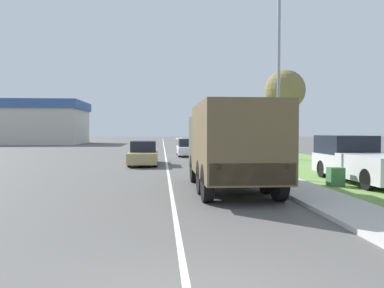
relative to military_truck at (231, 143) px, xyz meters
The scene contains 12 objects.
ground_plane 31.09m from the military_truck, 93.86° to the left, with size 180.00×180.00×0.00m, color #565451.
lane_centre_stripe 31.09m from the military_truck, 93.86° to the left, with size 0.12×120.00×0.00m.
sidewalk_right 31.11m from the military_truck, 85.56° to the left, with size 1.80×120.00×0.12m.
grass_strip_right 31.76m from the military_truck, 77.61° to the left, with size 7.00×120.00×0.02m.
military_truck is the anchor object (origin of this frame).
car_nearest_ahead 11.12m from the military_truck, 108.57° to the left, with size 1.71×4.82×1.47m.
car_second_ahead 18.37m from the military_truck, 90.66° to the left, with size 1.76×4.47×1.44m.
pickup_truck 6.02m from the military_truck, 17.55° to the left, with size 2.06×5.57×1.87m.
lamp_post 5.21m from the military_truck, 51.37° to the left, with size 1.69×0.24×8.47m.
tree_mid_right 15.93m from the military_truck, 64.74° to the left, with size 2.97×2.97×6.55m.
utility_box 4.36m from the military_truck, ahead, with size 0.55×0.45×0.70m.
building_distant 55.33m from the military_truck, 115.58° to the left, with size 17.65×12.45×6.88m.
Camera 1 is at (-0.33, -3.83, 2.10)m, focal length 35.00 mm.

